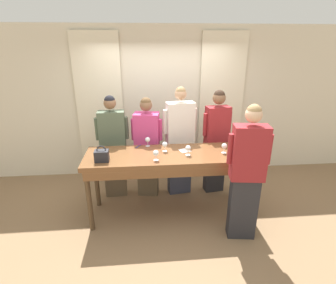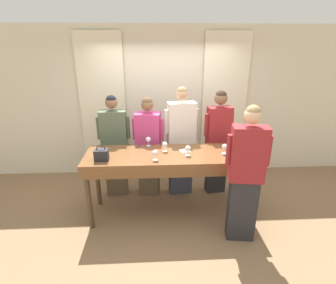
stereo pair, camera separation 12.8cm
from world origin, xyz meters
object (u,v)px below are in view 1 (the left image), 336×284
at_px(wine_glass_center_right, 148,140).
at_px(tasting_bar, 169,161).
at_px(wine_bottle, 232,142).
at_px(handbag, 102,156).
at_px(guest_pink_top, 147,148).
at_px(wine_glass_center_mid, 188,148).
at_px(wine_glass_front_mid, 165,145).
at_px(guest_cream_sweater, 180,142).
at_px(guest_olive_jacket, 113,147).
at_px(host_pouring, 247,174).
at_px(wine_glass_front_left, 224,146).
at_px(guest_striped_shirt, 216,141).
at_px(wine_glass_center_left, 232,140).
at_px(wine_glass_front_right, 156,153).

bearing_deg(wine_glass_center_right, tasting_bar, -49.42).
height_order(wine_bottle, handbag, wine_bottle).
bearing_deg(handbag, guest_pink_top, 51.65).
relative_size(wine_glass_center_mid, guest_pink_top, 0.09).
bearing_deg(wine_glass_front_mid, guest_cream_sweater, 60.63).
relative_size(tasting_bar, guest_olive_jacket, 1.37).
distance_m(wine_glass_center_mid, guest_cream_sweater, 0.70).
distance_m(tasting_bar, host_pouring, 1.10).
height_order(wine_glass_front_left, wine_glass_front_mid, same).
xyz_separation_m(handbag, guest_cream_sweater, (1.16, 0.77, -0.13)).
height_order(wine_glass_front_left, wine_glass_center_mid, same).
height_order(guest_pink_top, guest_striped_shirt, guest_striped_shirt).
distance_m(wine_glass_front_mid, guest_cream_sweater, 0.61).
relative_size(wine_glass_center_left, wine_glass_center_right, 1.00).
relative_size(wine_glass_front_mid, wine_glass_front_right, 1.00).
bearing_deg(guest_striped_shirt, wine_bottle, -81.05).
xyz_separation_m(tasting_bar, handbag, (-0.91, -0.15, 0.18)).
bearing_deg(wine_glass_center_right, handbag, -141.90).
distance_m(tasting_bar, guest_pink_top, 0.69).
height_order(handbag, wine_glass_front_mid, handbag).
distance_m(wine_glass_front_mid, wine_glass_center_mid, 0.36).
bearing_deg(wine_glass_center_mid, guest_cream_sweater, 92.08).
bearing_deg(wine_glass_center_right, guest_pink_top, 91.68).
bearing_deg(wine_glass_center_right, wine_glass_front_right, -79.11).
xyz_separation_m(wine_glass_front_left, wine_glass_center_right, (-1.09, 0.36, -0.00)).
distance_m(wine_glass_center_mid, guest_pink_top, 0.92).
height_order(tasting_bar, wine_glass_center_mid, wine_glass_center_mid).
relative_size(handbag, wine_glass_center_left, 1.52).
bearing_deg(guest_cream_sweater, wine_glass_front_left, -49.48).
relative_size(wine_glass_front_mid, guest_striped_shirt, 0.08).
height_order(handbag, guest_olive_jacket, guest_olive_jacket).
xyz_separation_m(tasting_bar, host_pouring, (0.93, -0.58, 0.05)).
relative_size(wine_glass_center_right, guest_cream_sweater, 0.08).
xyz_separation_m(guest_pink_top, guest_cream_sweater, (0.54, 0.00, 0.09)).
bearing_deg(wine_glass_front_right, guest_olive_jacket, 129.17).
height_order(guest_cream_sweater, guest_striped_shirt, guest_cream_sweater).
bearing_deg(wine_glass_center_mid, guest_olive_jacket, 148.72).
distance_m(guest_cream_sweater, guest_striped_shirt, 0.62).
bearing_deg(guest_olive_jacket, wine_glass_center_mid, -31.28).
distance_m(wine_glass_front_right, wine_glass_center_right, 0.54).
bearing_deg(wine_bottle, wine_glass_center_mid, -167.87).
relative_size(tasting_bar, guest_pink_top, 1.40).
bearing_deg(wine_glass_center_left, wine_glass_front_left, -128.91).
bearing_deg(handbag, guest_olive_jacket, 85.64).
bearing_deg(guest_cream_sweater, wine_glass_front_mid, -119.37).
height_order(handbag, wine_glass_center_mid, handbag).
distance_m(wine_glass_front_left, wine_glass_center_left, 0.31).
height_order(wine_bottle, wine_glass_center_mid, wine_bottle).
bearing_deg(guest_striped_shirt, host_pouring, -86.65).
distance_m(tasting_bar, guest_cream_sweater, 0.67).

